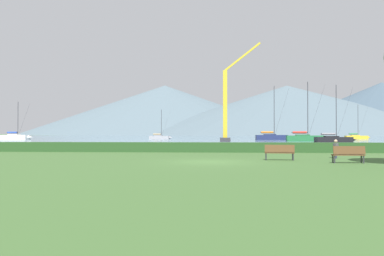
# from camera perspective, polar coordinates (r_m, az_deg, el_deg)

# --- Properties ---
(ground_plane) EXTENTS (1000.00, 1000.00, 0.00)m
(ground_plane) POSITION_cam_1_polar(r_m,az_deg,el_deg) (21.70, 2.75, -5.19)
(ground_plane) COLOR #3D602D
(harbor_water) EXTENTS (320.00, 246.00, 0.00)m
(harbor_water) POSITION_cam_1_polar(r_m,az_deg,el_deg) (158.64, 3.82, -1.39)
(harbor_water) COLOR slate
(harbor_water) RESTS_ON ground_plane
(hedge_line) EXTENTS (80.00, 1.20, 0.85)m
(hedge_line) POSITION_cam_1_polar(r_m,az_deg,el_deg) (32.66, 3.17, -2.96)
(hedge_line) COLOR #284C23
(hedge_line) RESTS_ON ground_plane
(sailboat_slip_1) EXTENTS (6.94, 2.19, 9.84)m
(sailboat_slip_1) POSITION_cam_1_polar(r_m,az_deg,el_deg) (116.30, 23.87, -1.26)
(sailboat_slip_1) COLOR gold
(sailboat_slip_1) RESTS_ON harbor_water
(sailboat_slip_2) EXTENTS (6.60, 2.63, 8.24)m
(sailboat_slip_2) POSITION_cam_1_polar(r_m,az_deg,el_deg) (103.89, -4.92, -1.41)
(sailboat_slip_2) COLOR #9E9EA3
(sailboat_slip_2) RESTS_ON harbor_water
(sailboat_slip_3) EXTENTS (8.90, 2.70, 13.39)m
(sailboat_slip_3) POSITION_cam_1_polar(r_m,az_deg,el_deg) (94.23, 12.15, -1.33)
(sailboat_slip_3) COLOR navy
(sailboat_slip_3) RESTS_ON harbor_water
(sailboat_slip_4) EXTENTS (8.69, 2.99, 12.38)m
(sailboat_slip_4) POSITION_cam_1_polar(r_m,az_deg,el_deg) (80.99, 16.95, -1.42)
(sailboat_slip_4) COLOR #236B38
(sailboat_slip_4) RESTS_ON harbor_water
(sailboat_slip_5) EXTENTS (8.92, 3.51, 10.12)m
(sailboat_slip_5) POSITION_cam_1_polar(r_m,az_deg,el_deg) (110.76, -25.31, -1.20)
(sailboat_slip_5) COLOR white
(sailboat_slip_5) RESTS_ON harbor_water
(sailboat_slip_6) EXTENTS (7.26, 2.43, 10.25)m
(sailboat_slip_6) POSITION_cam_1_polar(r_m,az_deg,el_deg) (70.56, 20.88, -1.60)
(sailboat_slip_6) COLOR black
(sailboat_slip_6) RESTS_ON harbor_water
(park_bench_near_path) EXTENTS (1.82, 0.65, 0.95)m
(park_bench_near_path) POSITION_cam_1_polar(r_m,az_deg,el_deg) (23.53, 13.23, -3.52)
(park_bench_near_path) COLOR brown
(park_bench_near_path) RESTS_ON ground_plane
(park_bench_under_tree) EXTENTS (1.72, 0.48, 0.95)m
(park_bench_under_tree) POSITION_cam_1_polar(r_m,az_deg,el_deg) (22.40, 22.81, -3.62)
(park_bench_under_tree) COLOR brown
(park_bench_under_tree) RESTS_ON ground_plane
(person_seated_viewer) EXTENTS (0.36, 0.55, 1.25)m
(person_seated_viewer) POSITION_cam_1_polar(r_m,az_deg,el_deg) (26.35, 21.14, -2.87)
(person_seated_viewer) COLOR #2D3347
(person_seated_viewer) RESTS_ON ground_plane
(dock_crane) EXTENTS (7.87, 2.00, 19.24)m
(dock_crane) POSITION_cam_1_polar(r_m,az_deg,el_deg) (72.54, 5.32, 2.93)
(dock_crane) COLOR #333338
(dock_crane) RESTS_ON ground_plane
(distant_hill_west_ridge) EXTENTS (248.05, 248.05, 51.63)m
(distant_hill_west_ridge) POSITION_cam_1_polar(r_m,az_deg,el_deg) (410.69, 27.05, 2.67)
(distant_hill_west_ridge) COLOR #425666
(distant_hill_west_ridge) RESTS_ON ground_plane
(distant_hill_central_peak) EXTENTS (310.53, 310.53, 49.12)m
(distant_hill_central_peak) POSITION_cam_1_polar(r_m,az_deg,el_deg) (383.15, 14.32, 2.66)
(distant_hill_central_peak) COLOR slate
(distant_hill_central_peak) RESTS_ON ground_plane
(distant_hill_far_shoulder) EXTENTS (320.64, 320.64, 58.05)m
(distant_hill_far_shoulder) POSITION_cam_1_polar(r_m,az_deg,el_deg) (441.20, -4.17, 2.76)
(distant_hill_far_shoulder) COLOR slate
(distant_hill_far_shoulder) RESTS_ON ground_plane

